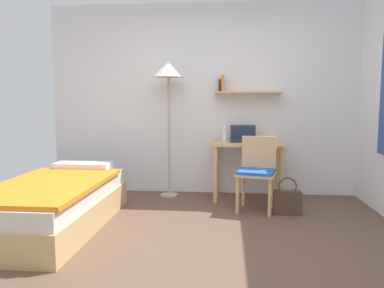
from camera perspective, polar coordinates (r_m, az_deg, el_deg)
The scene contains 10 objects.
ground_plane at distance 3.38m, azimuth 0.54°, elevation -15.48°, with size 5.28×5.28×0.00m, color brown.
wall_back at distance 5.16m, azimuth 2.56°, elevation 6.84°, with size 4.40×0.27×2.60m.
bed at distance 4.05m, azimuth -20.26°, elevation -8.59°, with size 0.96×1.96×0.54m.
desk at distance 4.88m, azimuth 8.52°, elevation -1.62°, with size 0.91×0.53×0.74m.
desk_chair at distance 4.42m, azimuth 9.96°, elevation -3.83°, with size 0.51×0.51×0.86m.
standing_lamp at distance 4.94m, azimuth -3.63°, elevation 10.44°, with size 0.42×0.42×1.81m.
laptop at distance 4.94m, azimuth 7.84°, elevation 0.99°, with size 0.34×0.23×0.22m.
water_bottle at distance 4.90m, azimuth 5.04°, elevation 1.65°, with size 0.07×0.07×0.23m, color silver.
book_stack at distance 4.90m, azimuth 11.87°, elevation 0.55°, with size 0.17×0.22×0.06m.
handbag at distance 4.37m, azimuth 14.39°, elevation -8.54°, with size 0.30×0.11×0.43m.
Camera 1 is at (0.27, -3.13, 1.26)m, focal length 34.74 mm.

